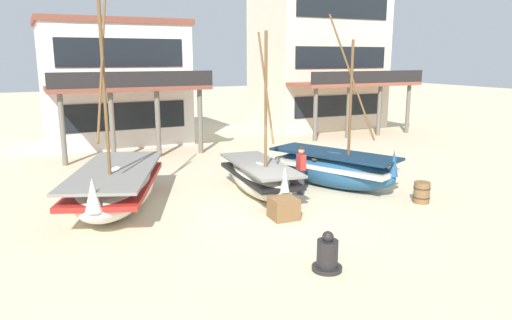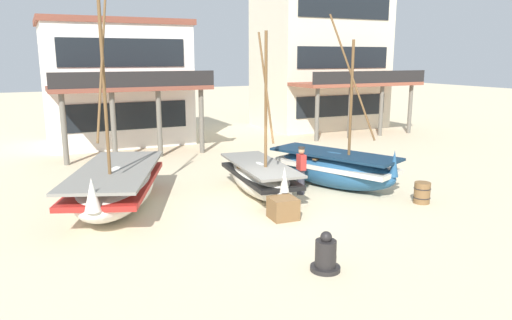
% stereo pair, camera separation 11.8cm
% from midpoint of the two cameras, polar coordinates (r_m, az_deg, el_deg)
% --- Properties ---
extents(ground_plane, '(120.00, 120.00, 0.00)m').
position_cam_midpoint_polar(ground_plane, '(15.21, 1.44, -5.88)').
color(ground_plane, beige).
extents(fishing_boat_near_left, '(3.38, 5.09, 6.17)m').
position_cam_midpoint_polar(fishing_boat_near_left, '(17.80, 9.05, -0.94)').
color(fishing_boat_near_left, '#23517A').
rests_on(fishing_boat_near_left, ground).
extents(fishing_boat_centre_large, '(4.17, 6.08, 7.04)m').
position_cam_midpoint_polar(fishing_boat_centre_large, '(15.79, -16.54, -3.03)').
color(fishing_boat_centre_large, silver).
rests_on(fishing_boat_centre_large, ground).
extents(fishing_boat_far_right, '(1.92, 4.55, 5.52)m').
position_cam_midpoint_polar(fishing_boat_far_right, '(16.58, 0.24, -2.08)').
color(fishing_boat_far_right, silver).
rests_on(fishing_boat_far_right, ground).
extents(fisherman_by_hull, '(0.26, 0.38, 1.68)m').
position_cam_midpoint_polar(fisherman_by_hull, '(16.70, 5.17, -1.30)').
color(fisherman_by_hull, '#33333D').
rests_on(fisherman_by_hull, ground).
extents(capstan_winch, '(0.68, 0.68, 0.93)m').
position_cam_midpoint_polar(capstan_winch, '(11.05, 8.18, -11.15)').
color(capstan_winch, black).
rests_on(capstan_winch, ground).
extents(wooden_barrel, '(0.56, 0.56, 0.70)m').
position_cam_midpoint_polar(wooden_barrel, '(16.67, 18.92, -3.67)').
color(wooden_barrel, brown).
rests_on(wooden_barrel, ground).
extents(cargo_crate, '(0.82, 0.82, 0.64)m').
position_cam_midpoint_polar(cargo_crate, '(14.29, 3.06, -5.74)').
color(cargo_crate, brown).
rests_on(cargo_crate, ground).
extents(harbor_building_main, '(7.71, 8.14, 6.64)m').
position_cam_midpoint_polar(harbor_building_main, '(27.73, -16.62, 8.82)').
color(harbor_building_main, white).
rests_on(harbor_building_main, ground).
extents(harbor_building_annex, '(8.33, 8.50, 9.34)m').
position_cam_midpoint_polar(harbor_building_annex, '(33.37, 7.28, 12.00)').
color(harbor_building_annex, beige).
rests_on(harbor_building_annex, ground).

